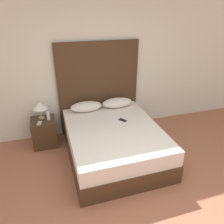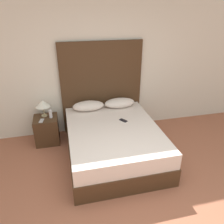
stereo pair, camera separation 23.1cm
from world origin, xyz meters
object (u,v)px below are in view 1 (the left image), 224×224
at_px(bed, 114,142).
at_px(nightstand, 45,132).
at_px(phone_on_bed, 123,120).
at_px(phone_on_nightstand, 39,123).
at_px(table_lamp, 40,106).

bearing_deg(bed, nightstand, 147.85).
relative_size(phone_on_bed, phone_on_nightstand, 1.02).
xyz_separation_m(nightstand, table_lamp, (-0.01, 0.09, 0.52)).
height_order(table_lamp, phone_on_nightstand, table_lamp).
height_order(bed, phone_on_bed, phone_on_bed).
bearing_deg(table_lamp, phone_on_bed, -23.83).
relative_size(bed, table_lamp, 6.09).
distance_m(bed, nightstand, 1.38).
xyz_separation_m(nightstand, phone_on_nightstand, (-0.06, -0.11, 0.27)).
bearing_deg(phone_on_nightstand, nightstand, 61.56).
bearing_deg(bed, phone_on_nightstand, 153.07).
height_order(nightstand, table_lamp, table_lamp).
xyz_separation_m(phone_on_bed, nightstand, (-1.40, 0.54, -0.32)).
relative_size(nightstand, table_lamp, 1.65).
bearing_deg(nightstand, bed, -32.15).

